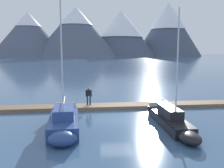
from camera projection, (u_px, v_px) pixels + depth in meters
ground_plane at (116, 119)px, 19.12m from camera, size 700.00×700.00×0.00m
mountain_west_summit at (29, 34)px, 215.22m from camera, size 66.17×66.17×39.46m
mountain_central_massif at (76, 31)px, 216.20m from camera, size 76.26×76.26×44.21m
mountain_shoulder_ridge at (121, 32)px, 236.37m from camera, size 69.54×69.54×44.04m
mountain_east_summit at (168, 28)px, 249.56m from camera, size 68.39×68.39×54.20m
dock at (113, 106)px, 23.06m from camera, size 29.63×3.77×0.30m
sailboat_second_berth at (64, 122)px, 16.35m from camera, size 2.53×6.93×8.87m
sailboat_mid_dock_port at (172, 120)px, 17.02m from camera, size 1.83×7.72×8.10m
person_on_dock at (89, 95)px, 22.85m from camera, size 0.59×0.26×1.69m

